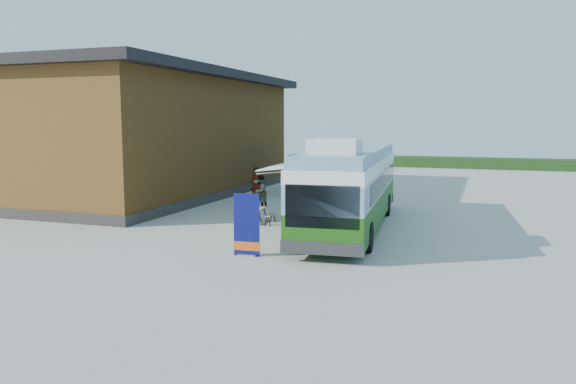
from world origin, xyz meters
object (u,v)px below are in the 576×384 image
at_px(slurry_tanker, 313,169).
at_px(person_b, 260,192).
at_px(picnic_table, 259,212).
at_px(bus, 351,185).
at_px(person_a, 257,184).
at_px(banner, 247,231).

bearing_deg(slurry_tanker, person_b, -93.68).
bearing_deg(person_b, picnic_table, 32.43).
xyz_separation_m(bus, picnic_table, (-4.09, -0.20, -1.34)).
bearing_deg(picnic_table, person_b, 104.43).
distance_m(person_a, slurry_tanker, 5.56).
bearing_deg(bus, person_b, 139.75).
xyz_separation_m(bus, person_a, (-6.96, 6.38, -0.90)).
xyz_separation_m(bus, banner, (-2.15, -5.96, -1.00)).
distance_m(bus, picnic_table, 4.31).
bearing_deg(person_a, slurry_tanker, 51.40).
bearing_deg(bus, banner, -114.89).
bearing_deg(banner, bus, 65.11).
height_order(bus, slurry_tanker, bus).
xyz_separation_m(person_b, slurry_tanker, (0.60, 7.54, 0.59)).
bearing_deg(slurry_tanker, bus, -65.09).
xyz_separation_m(picnic_table, person_b, (-1.70, 4.29, 0.33)).
relative_size(person_a, person_b, 1.12).
bearing_deg(person_a, person_b, -82.91).
bearing_deg(person_a, bus, -62.51).
distance_m(bus, slurry_tanker, 12.74).
relative_size(banner, person_a, 1.10).
xyz_separation_m(picnic_table, person_a, (-2.87, 6.58, 0.43)).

